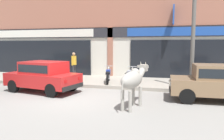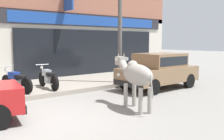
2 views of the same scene
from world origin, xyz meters
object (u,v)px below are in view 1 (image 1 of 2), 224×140
at_px(pedestrian, 74,62).
at_px(utility_pole, 194,25).
at_px(motorcycle_0, 108,76).
at_px(car_0, 43,75).
at_px(motorcycle_1, 129,76).
at_px(cow, 133,80).
at_px(car_2, 217,81).

bearing_deg(pedestrian, utility_pole, -15.53).
distance_m(motorcycle_0, utility_pole, 5.03).
bearing_deg(car_0, motorcycle_1, 31.94).
bearing_deg(pedestrian, motorcycle_0, -25.33).
bearing_deg(motorcycle_1, car_0, -148.06).
bearing_deg(cow, car_0, 160.94).
height_order(car_0, car_2, same).
distance_m(car_0, utility_pole, 7.39).
relative_size(car_2, utility_pole, 0.62).
bearing_deg(cow, motorcycle_0, 117.22).
bearing_deg(car_0, motorcycle_0, 43.04).
bearing_deg(pedestrian, car_2, -23.88).
bearing_deg(motorcycle_0, motorcycle_1, -1.95).
distance_m(motorcycle_1, pedestrian, 4.04).
xyz_separation_m(car_2, pedestrian, (-7.70, 3.41, 0.34)).
xyz_separation_m(cow, car_2, (3.08, 1.77, -0.19)).
relative_size(motorcycle_0, pedestrian, 1.12).
distance_m(car_2, pedestrian, 8.43).
distance_m(pedestrian, utility_pole, 7.40).
xyz_separation_m(cow, motorcycle_0, (-2.03, 3.95, -0.45)).
relative_size(cow, car_0, 0.55).
height_order(car_2, utility_pole, utility_pole).
bearing_deg(car_0, utility_pole, 13.93).
bearing_deg(cow, utility_pole, 55.53).
distance_m(car_0, motorcycle_1, 4.41).
bearing_deg(car_2, car_0, -178.59).
height_order(car_2, motorcycle_0, car_2).
xyz_separation_m(car_2, utility_pole, (-0.83, 1.50, 2.31)).
bearing_deg(car_0, pedestrian, 90.90).
relative_size(motorcycle_0, motorcycle_1, 0.99).
xyz_separation_m(motorcycle_0, pedestrian, (-2.60, 1.23, 0.60)).
bearing_deg(car_2, motorcycle_1, 151.29).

